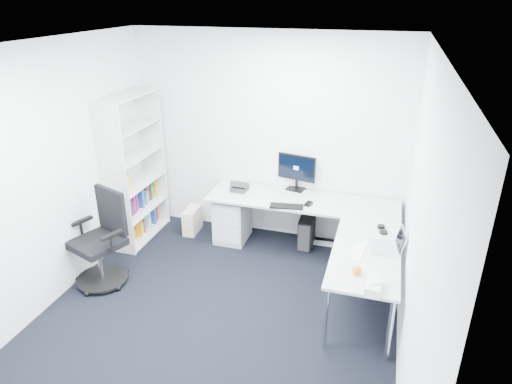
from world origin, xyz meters
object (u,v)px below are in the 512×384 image
(l_desk, at_px, (295,237))
(task_chair, at_px, (97,241))
(monitor, at_px, (296,172))
(bookshelf, at_px, (134,169))
(laptop, at_px, (381,239))

(l_desk, xyz_separation_m, task_chair, (-2.05, -1.06, 0.20))
(l_desk, height_order, monitor, monitor)
(monitor, bearing_deg, bookshelf, -152.39)
(l_desk, relative_size, monitor, 4.65)
(task_chair, bearing_deg, bookshelf, 116.84)
(task_chair, distance_m, monitor, 2.58)
(monitor, xyz_separation_m, laptop, (1.14, -1.22, -0.14))
(laptop, bearing_deg, task_chair, -179.35)
(bookshelf, height_order, laptop, bookshelf)
(l_desk, height_order, task_chair, task_chair)
(l_desk, distance_m, monitor, 0.88)
(bookshelf, xyz_separation_m, task_chair, (0.13, -1.11, -0.43))
(bookshelf, bearing_deg, l_desk, -1.32)
(task_chair, distance_m, laptop, 3.09)
(l_desk, distance_m, task_chair, 2.32)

